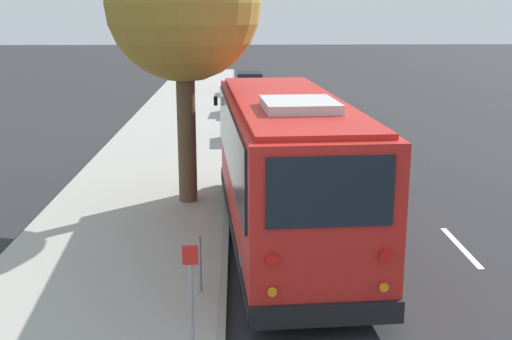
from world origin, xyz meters
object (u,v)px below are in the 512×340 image
object	(u,v)px
shuttle_bus	(286,163)
sign_post_near	(191,299)
parked_sedan_blue	(262,126)
parked_sedan_silver	(253,102)
sign_post_far	(200,264)
parked_sedan_black	(250,85)

from	to	relation	value
shuttle_bus	sign_post_near	xyz separation A→B (m)	(-4.81, 1.69, -0.79)
parked_sedan_blue	parked_sedan_silver	world-z (taller)	parked_sedan_silver
parked_sedan_silver	sign_post_near	size ratio (longest dim) A/B	2.74
parked_sedan_blue	sign_post_far	size ratio (longest dim) A/B	4.09
parked_sedan_blue	parked_sedan_black	size ratio (longest dim) A/B	0.91
parked_sedan_blue	sign_post_far	distance (m)	13.88
shuttle_bus	parked_sedan_blue	bearing A→B (deg)	-3.48
parked_sedan_blue	parked_sedan_silver	size ratio (longest dim) A/B	0.95
parked_sedan_blue	parked_sedan_black	distance (m)	13.56
sign_post_near	parked_sedan_black	bearing A→B (deg)	-2.76
sign_post_near	parked_sedan_silver	bearing A→B (deg)	-3.65
parked_sedan_black	sign_post_near	world-z (taller)	sign_post_near
parked_sedan_silver	parked_sedan_blue	bearing A→B (deg)	-176.37
sign_post_far	parked_sedan_black	bearing A→B (deg)	-2.96
shuttle_bus	parked_sedan_black	xyz separation A→B (m)	(24.57, 0.28, -1.16)
parked_sedan_blue	sign_post_near	bearing A→B (deg)	172.00
parked_sedan_blue	parked_sedan_black	world-z (taller)	parked_sedan_black
shuttle_bus	sign_post_far	xyz separation A→B (m)	(-2.78, 1.69, -1.11)
parked_sedan_black	sign_post_far	size ratio (longest dim) A/B	4.47
parked_sedan_silver	sign_post_far	size ratio (longest dim) A/B	4.29
shuttle_bus	parked_sedan_silver	xyz separation A→B (m)	(17.42, 0.27, -1.16)
parked_sedan_silver	sign_post_far	xyz separation A→B (m)	(-20.19, 1.42, 0.05)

